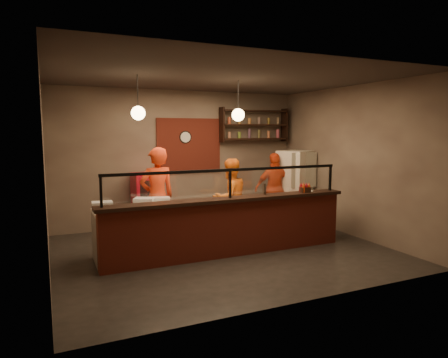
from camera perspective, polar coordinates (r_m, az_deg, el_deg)
name	(u,v)px	position (r m, az deg, el deg)	size (l,w,h in m)	color
floor	(223,251)	(7.65, -0.11, -10.20)	(6.00, 6.00, 0.00)	black
ceiling	(223,78)	(7.38, -0.11, 14.30)	(6.00, 6.00, 0.00)	#39302C
wall_back	(181,158)	(9.67, -6.17, 3.00)	(6.00, 6.00, 0.00)	#7D6C5B
wall_left	(45,173)	(6.71, -24.21, 0.73)	(5.00, 5.00, 0.00)	#7D6C5B
wall_right	(351,161)	(8.99, 17.65, 2.43)	(5.00, 5.00, 0.00)	#7D6C5B
wall_front	(303,182)	(5.17, 11.25, -0.45)	(6.00, 6.00, 0.00)	#7D6C5B
brick_patch	(189,145)	(9.69, -5.01, 4.80)	(1.60, 0.04, 1.30)	maroon
service_counter	(230,228)	(7.25, 0.87, -7.06)	(4.60, 0.25, 1.00)	maroon
counter_ledge	(230,199)	(7.15, 0.87, -2.93)	(4.70, 0.37, 0.06)	black
worktop_cabinet	(219,226)	(7.72, -0.72, -6.79)	(4.60, 0.75, 0.85)	gray
worktop	(219,203)	(7.62, -0.72, -3.50)	(4.60, 0.75, 0.05)	silver
sneeze_guard	(230,181)	(7.10, 0.88, -0.22)	(4.50, 0.05, 0.52)	white
wall_shelving	(254,125)	(10.24, 4.35, 7.71)	(1.84, 0.28, 0.85)	black
wall_clock	(185,137)	(9.64, -5.56, 5.97)	(0.30, 0.30, 0.04)	black
pendant_left	(138,113)	(7.04, -12.16, 9.20)	(0.24, 0.24, 0.77)	black
pendant_right	(238,115)	(7.67, 2.04, 9.15)	(0.24, 0.24, 0.77)	black
cook_left	(157,197)	(7.87, -9.52, -2.56)	(0.71, 0.46, 1.94)	red
cook_mid	(230,198)	(8.45, 0.87, -2.74)	(0.81, 0.63, 1.67)	orange
cook_right	(275,189)	(9.71, 7.32, -1.37)	(1.01, 0.42, 1.73)	red
fridge	(295,187)	(9.97, 10.13, -1.08)	(0.74, 0.69, 1.77)	beige
red_cooler	(146,202)	(9.20, -11.08, -3.20)	(0.56, 0.52, 1.32)	#B80C1F
pizza_dough	(217,202)	(7.62, -1.03, -3.25)	(0.56, 0.56, 0.01)	#F1EACC
prep_tub_a	(161,201)	(7.33, -8.95, -3.19)	(0.31, 0.24, 0.15)	silver
prep_tub_b	(144,203)	(7.22, -11.36, -3.33)	(0.34, 0.27, 0.17)	white
prep_tub_c	(102,207)	(7.02, -17.00, -3.80)	(0.34, 0.27, 0.17)	silver
rolling_pin	(157,204)	(7.31, -9.54, -3.58)	(0.07, 0.07, 0.40)	#CDD122
condiment_caddy	(305,190)	(7.93, 11.49, -1.49)	(0.19, 0.14, 0.10)	black
pepper_mill	(265,189)	(7.53, 5.86, -1.44)	(0.05, 0.05, 0.21)	black
small_plate	(308,191)	(8.05, 11.95, -1.71)	(0.18, 0.18, 0.01)	white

